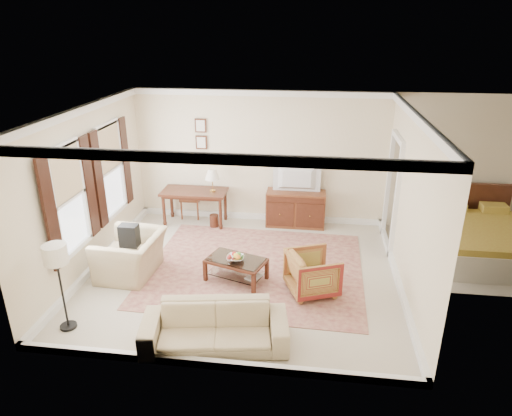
% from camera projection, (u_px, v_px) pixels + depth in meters
% --- Properties ---
extents(room_shell, '(5.51, 5.01, 2.91)m').
position_uv_depth(room_shell, '(241.00, 138.00, 7.29)').
color(room_shell, beige).
rests_on(room_shell, ground).
extents(annex_bedroom, '(3.00, 2.70, 2.90)m').
position_uv_depth(annex_bedroom, '(487.00, 242.00, 8.61)').
color(annex_bedroom, beige).
rests_on(annex_bedroom, ground).
extents(window_front, '(0.12, 1.56, 1.80)m').
position_uv_depth(window_front, '(69.00, 199.00, 7.32)').
color(window_front, '#CCB284').
rests_on(window_front, room_shell).
extents(window_rear, '(0.12, 1.56, 1.80)m').
position_uv_depth(window_rear, '(111.00, 170.00, 8.79)').
color(window_rear, '#CCB284').
rests_on(window_rear, room_shell).
extents(doorway, '(0.10, 1.12, 2.25)m').
position_uv_depth(doorway, '(392.00, 195.00, 8.87)').
color(doorway, white).
rests_on(doorway, room_shell).
extents(rug, '(3.95, 3.41, 0.01)m').
position_uv_depth(rug, '(255.00, 268.00, 8.37)').
color(rug, maroon).
rests_on(rug, room_shell).
extents(writing_desk, '(1.42, 0.71, 0.77)m').
position_uv_depth(writing_desk, '(195.00, 195.00, 10.02)').
color(writing_desk, '#482114').
rests_on(writing_desk, room_shell).
extents(desk_chair, '(0.55, 0.55, 1.05)m').
position_uv_depth(desk_chair, '(191.00, 195.00, 10.41)').
color(desk_chair, brown).
rests_on(desk_chair, room_shell).
extents(desk_lamp, '(0.32, 0.32, 0.50)m').
position_uv_depth(desk_lamp, '(212.00, 181.00, 9.83)').
color(desk_lamp, silver).
rests_on(desk_lamp, writing_desk).
extents(framed_prints, '(0.25, 0.04, 0.68)m').
position_uv_depth(framed_prints, '(201.00, 134.00, 9.91)').
color(framed_prints, '#482114').
rests_on(framed_prints, room_shell).
extents(sideboard, '(1.28, 0.49, 0.79)m').
position_uv_depth(sideboard, '(296.00, 209.00, 10.01)').
color(sideboard, brown).
rests_on(sideboard, room_shell).
extents(tv, '(0.98, 0.56, 0.13)m').
position_uv_depth(tv, '(297.00, 171.00, 9.66)').
color(tv, black).
rests_on(tv, sideboard).
extents(coffee_table, '(1.13, 0.87, 0.42)m').
position_uv_depth(coffee_table, '(236.00, 264.00, 7.87)').
color(coffee_table, '#482114').
rests_on(coffee_table, room_shell).
extents(fruit_bowl, '(0.42, 0.42, 0.10)m').
position_uv_depth(fruit_bowl, '(235.00, 258.00, 7.75)').
color(fruit_bowl, silver).
rests_on(fruit_bowl, coffee_table).
extents(book_a, '(0.28, 0.04, 0.38)m').
position_uv_depth(book_a, '(233.00, 266.00, 8.09)').
color(book_a, brown).
rests_on(book_a, coffee_table).
extents(book_b, '(0.26, 0.16, 0.38)m').
position_uv_depth(book_b, '(249.00, 275.00, 7.83)').
color(book_b, brown).
rests_on(book_b, coffee_table).
extents(striped_armchair, '(0.95, 0.97, 0.78)m').
position_uv_depth(striped_armchair, '(313.00, 271.00, 7.49)').
color(striped_armchair, maroon).
rests_on(striped_armchair, room_shell).
extents(club_armchair, '(0.82, 1.20, 1.01)m').
position_uv_depth(club_armchair, '(130.00, 249.00, 8.00)').
color(club_armchair, tan).
rests_on(club_armchair, room_shell).
extents(backpack, '(0.33, 0.38, 0.40)m').
position_uv_depth(backpack, '(129.00, 234.00, 7.96)').
color(backpack, black).
rests_on(backpack, club_armchair).
extents(sofa, '(2.07, 0.90, 0.78)m').
position_uv_depth(sofa, '(215.00, 321.00, 6.24)').
color(sofa, tan).
rests_on(sofa, room_shell).
extents(floor_lamp, '(0.33, 0.33, 1.36)m').
position_uv_depth(floor_lamp, '(56.00, 261.00, 6.33)').
color(floor_lamp, black).
rests_on(floor_lamp, room_shell).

